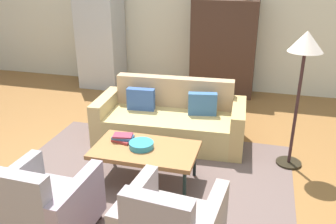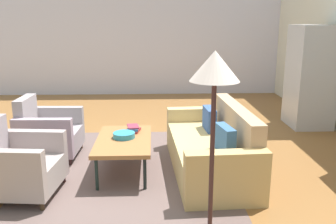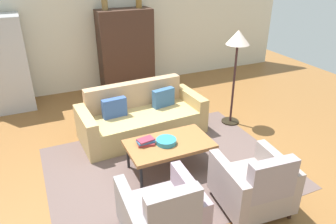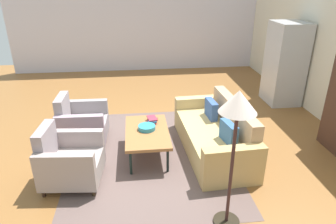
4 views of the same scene
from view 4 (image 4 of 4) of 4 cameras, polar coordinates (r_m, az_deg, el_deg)
ground_plane at (r=5.37m, az=-4.32°, el=-6.89°), size 11.91×11.91×0.00m
wall_left at (r=9.66m, az=-5.99°, el=15.94°), size 0.12×7.50×2.80m
area_rug at (r=5.22m, az=-3.25°, el=-7.83°), size 3.40×2.60×0.01m
couch at (r=5.25m, az=9.18°, el=-4.33°), size 2.15×1.01×0.86m
coffee_table at (r=5.01m, az=-3.93°, el=-3.88°), size 1.20×0.70×0.45m
armchair_left at (r=5.67m, az=-16.10°, el=-2.16°), size 0.82×0.82×0.88m
armchair_right at (r=4.64m, az=-18.20°, el=-8.68°), size 0.87×0.87×0.88m
fruit_bowl at (r=5.02m, az=-3.98°, el=-2.89°), size 0.28×0.28×0.07m
book_stack at (r=5.26m, az=-3.01°, el=-1.48°), size 0.26×0.22×0.08m
refrigerator at (r=7.52m, az=21.00°, el=8.42°), size 0.80×0.73×1.85m
floor_lamp at (r=3.23m, az=12.76°, el=-0.64°), size 0.40×0.40×1.72m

